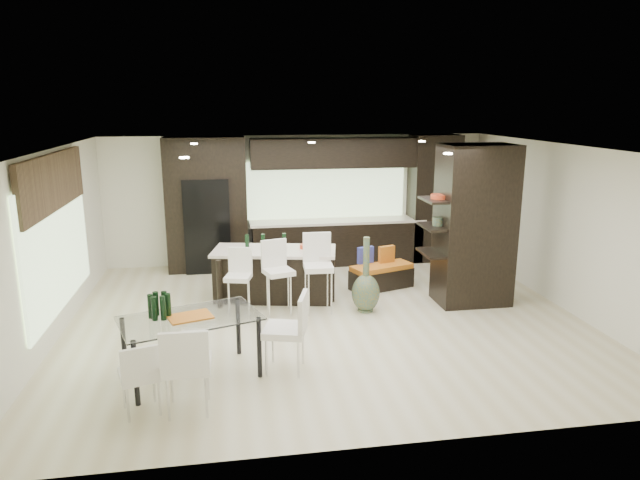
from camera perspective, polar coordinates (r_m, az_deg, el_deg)
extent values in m
plane|color=beige|center=(9.17, 0.62, -7.88)|extent=(8.00, 8.00, 0.00)
cube|color=white|center=(12.16, -2.23, 4.08)|extent=(8.00, 0.02, 2.70)
cube|color=white|center=(9.00, -25.33, -0.62)|extent=(0.02, 7.00, 2.70)
cube|color=white|center=(10.23, 23.29, 1.16)|extent=(0.02, 7.00, 2.70)
cube|color=white|center=(8.56, 0.66, 9.20)|extent=(8.00, 7.00, 0.02)
cube|color=#B2D199|center=(9.17, -24.76, -0.31)|extent=(0.04, 3.20, 1.90)
cube|color=#B2D199|center=(12.18, 0.60, 5.06)|extent=(3.40, 0.04, 1.20)
cube|color=brown|center=(9.01, -25.14, 5.26)|extent=(0.08, 3.00, 0.80)
cube|color=white|center=(8.81, 0.37, 9.19)|extent=(4.00, 3.00, 0.02)
cube|color=black|center=(11.91, 0.37, 3.89)|extent=(6.80, 0.68, 2.70)
cube|color=black|center=(11.78, -11.19, 1.54)|extent=(0.90, 0.68, 1.90)
cube|color=black|center=(9.91, 15.20, 1.43)|extent=(1.20, 0.80, 2.70)
cube|color=black|center=(10.01, -4.55, -3.41)|extent=(2.24, 1.30, 0.88)
cube|color=white|center=(9.27, -8.14, -4.89)|extent=(0.48, 0.48, 0.88)
cube|color=white|center=(9.26, -4.14, -4.50)|extent=(0.53, 0.53, 0.97)
cube|color=white|center=(9.31, -0.17, -4.13)|extent=(0.48, 0.48, 1.04)
cube|color=black|center=(10.62, 6.16, -3.65)|extent=(1.25, 0.80, 0.45)
cube|color=white|center=(7.37, -12.70, -10.44)|extent=(1.86, 1.40, 0.79)
cube|color=white|center=(6.61, -13.11, -12.62)|extent=(0.52, 0.52, 0.95)
cube|color=white|center=(6.74, -17.54, -13.16)|extent=(0.53, 0.53, 0.78)
cube|color=white|center=(7.35, -3.53, -9.51)|extent=(0.64, 0.64, 0.95)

